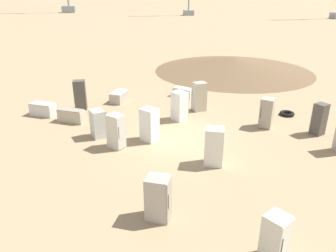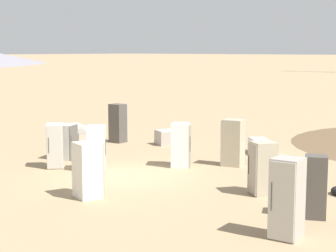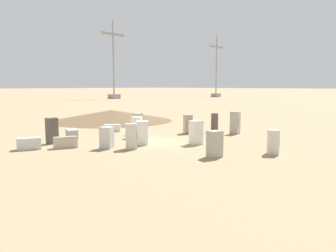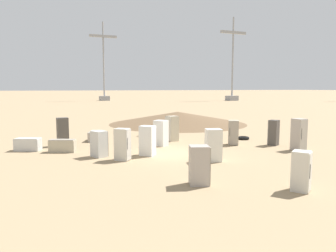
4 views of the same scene
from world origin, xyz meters
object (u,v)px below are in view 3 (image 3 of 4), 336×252
discarded_fridge_13 (235,123)px  discarded_fridge_15 (29,144)px  power_pylon_0 (216,78)px  discarded_fridge_1 (107,138)px  discarded_fridge_7 (196,132)px  discarded_fridge_14 (131,136)px  discarded_fridge_6 (215,144)px  scrap_tire (188,128)px  discarded_fridge_2 (65,142)px  discarded_fridge_10 (72,134)px  discarded_fridge_12 (52,131)px  discarded_fridge_0 (138,124)px  discarded_fridge_8 (188,124)px  discarded_fridge_4 (215,123)px  discarded_fridge_3 (112,128)px  discarded_fridge_11 (273,142)px  power_pylon_1 (114,75)px  discarded_fridge_5 (142,133)px  discarded_fridge_9 (137,127)px

discarded_fridge_13 → discarded_fridge_15: (-15.25, 6.24, -0.58)m
power_pylon_0 → discarded_fridge_13: bearing=-144.9°
discarded_fridge_1 → discarded_fridge_7: size_ratio=0.86×
discarded_fridge_14 → discarded_fridge_6: bearing=56.9°
scrap_tire → discarded_fridge_14: bearing=-161.6°
discarded_fridge_1 → discarded_fridge_2: size_ratio=0.89×
discarded_fridge_10 → discarded_fridge_12: bearing=50.9°
discarded_fridge_2 → discarded_fridge_6: discarded_fridge_6 is taller
discarded_fridge_0 → discarded_fridge_10: 5.54m
discarded_fridge_8 → discarded_fridge_15: size_ratio=1.01×
discarded_fridge_1 → discarded_fridge_4: 11.39m
discarded_fridge_0 → discarded_fridge_13: discarded_fridge_13 is taller
discarded_fridge_3 → discarded_fridge_14: discarded_fridge_14 is taller
discarded_fridge_12 → discarded_fridge_11: bearing=-64.7°
discarded_fridge_6 → discarded_fridge_11: size_ratio=1.04×
discarded_fridge_0 → discarded_fridge_15: discarded_fridge_0 is taller
power_pylon_1 → discarded_fridge_12: size_ratio=13.25×
discarded_fridge_12 → discarded_fridge_13: (13.13, -7.16, 0.04)m
power_pylon_0 → discarded_fridge_5: bearing=-148.8°
discarded_fridge_6 → discarded_fridge_13: (9.02, 4.02, 0.19)m
discarded_fridge_12 → discarded_fridge_13: bearing=-31.6°
discarded_fridge_3 → discarded_fridge_13: 11.03m
power_pylon_0 → discarded_fridge_9: bearing=-149.6°
discarded_fridge_4 → discarded_fridge_14: discarded_fridge_4 is taller
discarded_fridge_12 → discarded_fridge_14: size_ratio=1.11×
discarded_fridge_2 → discarded_fridge_7: bearing=-105.6°
discarded_fridge_1 → discarded_fridge_3: (5.31, 6.27, -0.41)m
power_pylon_1 → discarded_fridge_8: (-44.04, -65.87, -6.82)m
discarded_fridge_3 → discarded_fridge_7: size_ratio=0.94×
discarded_fridge_7 → power_pylon_0: bearing=49.6°
discarded_fridge_4 → discarded_fridge_5: discarded_fridge_4 is taller
discarded_fridge_1 → discarded_fridge_3: 8.23m
discarded_fridge_2 → discarded_fridge_4: size_ratio=0.96×
discarded_fridge_14 → discarded_fridge_15: bearing=-95.9°
discarded_fridge_11 → scrap_tire: 12.21m
discarded_fridge_8 → discarded_fridge_14: (-8.06, -1.72, 0.02)m
discarded_fridge_0 → power_pylon_1: bearing=-52.2°
discarded_fridge_9 → discarded_fridge_1: bearing=-101.0°
discarded_fridge_15 → scrap_tire: 14.72m
power_pylon_1 → discarded_fridge_0: power_pylon_1 is taller
discarded_fridge_9 → discarded_fridge_13: (7.16, -4.73, 0.13)m
discarded_fridge_13 → discarded_fridge_11: bearing=38.5°
discarded_fridge_7 → discarded_fridge_9: discarded_fridge_7 is taller
discarded_fridge_0 → discarded_fridge_12: discarded_fridge_12 is taller
discarded_fridge_3 → discarded_fridge_10: discarded_fridge_10 is taller
power_pylon_0 → discarded_fridge_9: power_pylon_0 is taller
discarded_fridge_8 → discarded_fridge_9: bearing=15.4°
discarded_fridge_3 → discarded_fridge_11: 15.22m
discarded_fridge_0 → power_pylon_0: bearing=-75.2°
power_pylon_0 → discarded_fridge_5: power_pylon_0 is taller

